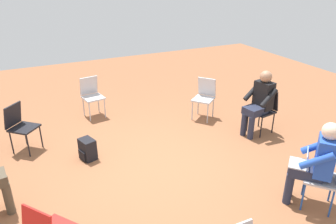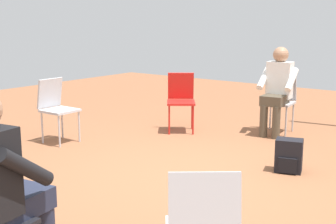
# 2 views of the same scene
# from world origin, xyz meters

# --- Properties ---
(ground_plane) EXTENTS (14.00, 14.00, 0.00)m
(ground_plane) POSITION_xyz_m (0.00, 0.00, 0.00)
(ground_plane) COLOR brown
(chair_south) EXTENTS (0.40, 0.44, 0.85)m
(chair_south) POSITION_xyz_m (-0.19, -2.25, 0.50)
(chair_south) COLOR #B7B7BC
(chair_south) RESTS_ON ground
(chair_west) EXTENTS (0.48, 0.44, 0.85)m
(chair_west) POSITION_xyz_m (-2.54, -0.12, 0.50)
(chair_west) COLOR #B7B7BC
(chair_west) RESTS_ON ground
(chair_southwest) EXTENTS (0.58, 0.57, 0.85)m
(chair_southwest) POSITION_xyz_m (-1.71, -1.30, 0.50)
(chair_southwest) COLOR red
(chair_southwest) RESTS_ON ground
(person_in_white) EXTENTS (0.55, 0.53, 1.24)m
(person_in_white) POSITION_xyz_m (-2.37, -0.10, 0.69)
(person_in_white) COLOR #4C4233
(person_in_white) RESTS_ON ground
(person_in_black) EXTENTS (0.56, 0.55, 1.24)m
(person_in_black) POSITION_xyz_m (2.28, 0.25, 0.69)
(person_in_black) COLOR #23283D
(person_in_black) RESTS_ON ground
(backpack_near_laptop_user) EXTENTS (0.30, 0.33, 0.36)m
(backpack_near_laptop_user) POSITION_xyz_m (-0.87, 0.73, 0.16)
(backpack_near_laptop_user) COLOR black
(backpack_near_laptop_user) RESTS_ON ground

